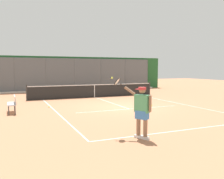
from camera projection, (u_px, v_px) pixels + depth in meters
ground_plane at (122, 107)px, 13.75m from camera, size 60.00×60.00×0.00m
court_line_markings at (131, 110)px, 12.76m from camera, size 7.57×10.47×0.01m
fence_backdrop at (73, 74)px, 23.95m from camera, size 19.25×1.37×3.29m
tennis_net at (94, 91)px, 18.16m from camera, size 9.72×0.09×1.07m
tennis_player at (141, 109)px, 7.43m from camera, size 0.91×1.12×1.90m
tennis_ball_by_sideline at (49, 107)px, 13.47m from camera, size 0.07×0.07×0.07m
tennis_ball_near_net at (152, 105)px, 14.02m from camera, size 0.07×0.07×0.07m
courtside_bench at (13, 102)px, 11.86m from camera, size 0.40×1.30×0.84m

